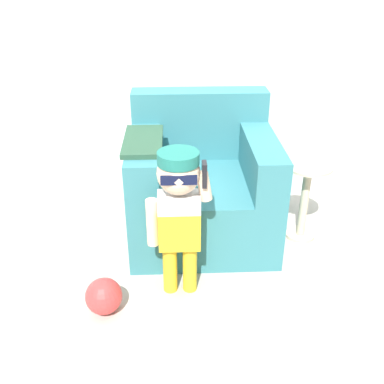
{
  "coord_description": "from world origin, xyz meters",
  "views": [
    {
      "loc": [
        -0.3,
        -2.49,
        1.73
      ],
      "look_at": [
        -0.2,
        -0.12,
        0.48
      ],
      "focal_mm": 42.0,
      "sensor_mm": 36.0,
      "label": 1
    }
  ],
  "objects": [
    {
      "name": "wall_back",
      "position": [
        0.0,
        0.74,
        1.3
      ],
      "size": [
        10.0,
        0.05,
        2.6
      ],
      "color": "silver",
      "rests_on": "ground_plane"
    },
    {
      "name": "person_child",
      "position": [
        -0.28,
        -0.42,
        0.58
      ],
      "size": [
        0.35,
        0.27,
        0.87
      ],
      "color": "gold",
      "rests_on": "ground_plane"
    },
    {
      "name": "armchair",
      "position": [
        -0.12,
        0.22,
        0.35
      ],
      "size": [
        0.96,
        0.91,
        0.92
      ],
      "color": "teal",
      "rests_on": "ground_plane"
    },
    {
      "name": "side_table",
      "position": [
        0.57,
        0.11,
        0.32
      ],
      "size": [
        0.31,
        0.31,
        0.54
      ],
      "color": "beige",
      "rests_on": "ground_plane"
    },
    {
      "name": "ground_plane",
      "position": [
        0.0,
        0.0,
        0.0
      ],
      "size": [
        10.0,
        10.0,
        0.0
      ],
      "primitive_type": "plane",
      "color": "#ADA89E"
    },
    {
      "name": "toy_ball",
      "position": [
        -0.7,
        -0.59,
        0.1
      ],
      "size": [
        0.2,
        0.2,
        0.2
      ],
      "color": "#D13838",
      "rests_on": "ground_plane"
    }
  ]
}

